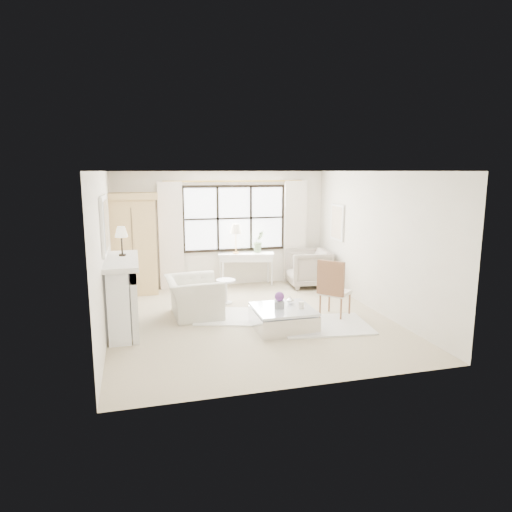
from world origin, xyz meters
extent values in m
plane|color=#C1B08F|center=(0.00, 0.00, 0.00)|extent=(5.50, 5.50, 0.00)
plane|color=white|center=(0.00, 0.00, 2.70)|extent=(5.50, 5.50, 0.00)
plane|color=white|center=(0.00, 2.75, 1.35)|extent=(5.00, 0.00, 5.00)
plane|color=beige|center=(0.00, -2.75, 1.35)|extent=(5.00, 0.00, 5.00)
plane|color=white|center=(-2.50, 0.00, 1.35)|extent=(0.00, 5.50, 5.50)
plane|color=beige|center=(2.50, 0.00, 1.35)|extent=(0.00, 5.50, 5.50)
cube|color=white|center=(0.30, 2.73, 1.60)|extent=(2.40, 0.02, 1.50)
cylinder|color=#B28E3E|center=(0.30, 2.67, 2.47)|extent=(3.30, 0.04, 0.04)
cube|color=silver|center=(-1.20, 2.65, 1.24)|extent=(0.55, 0.10, 2.47)
cube|color=silver|center=(1.80, 2.65, 1.24)|extent=(0.55, 0.10, 2.47)
cube|color=silver|center=(-2.29, 0.00, 0.59)|extent=(0.34, 1.50, 1.18)
cube|color=#B5B5BC|center=(-2.12, 0.00, 0.53)|extent=(0.03, 1.22, 0.97)
cube|color=black|center=(-2.11, 0.00, 0.32)|extent=(0.06, 0.52, 0.50)
cube|color=silver|center=(-2.25, 0.00, 1.22)|extent=(0.58, 1.66, 0.08)
cube|color=white|center=(-2.47, 0.00, 1.84)|extent=(0.05, 1.15, 0.95)
cube|color=silver|center=(-2.44, 0.00, 1.84)|extent=(0.02, 1.00, 0.80)
cube|color=silver|center=(2.47, 1.70, 1.55)|extent=(0.04, 0.62, 0.82)
cube|color=beige|center=(2.45, 1.70, 1.55)|extent=(0.01, 0.52, 0.72)
cylinder|color=black|center=(-2.22, 0.27, 1.27)|extent=(0.12, 0.12, 0.03)
cylinder|color=black|center=(-2.22, 0.27, 1.44)|extent=(0.03, 0.03, 0.30)
cone|color=beige|center=(-2.22, 0.27, 1.68)|extent=(0.22, 0.22, 0.18)
cube|color=tan|center=(-2.05, 2.48, 1.05)|extent=(1.01, 0.62, 2.10)
cube|color=tan|center=(-2.05, 2.48, 2.17)|extent=(1.13, 0.72, 0.14)
cube|color=white|center=(0.52, 2.49, 0.68)|extent=(1.30, 0.70, 0.14)
cube|color=white|center=(0.52, 2.49, 0.77)|extent=(1.37, 0.75, 0.06)
cylinder|color=#BB8841|center=(0.28, 2.48, 0.82)|extent=(0.14, 0.14, 0.03)
cylinder|color=#BB8841|center=(0.28, 2.48, 1.06)|extent=(0.02, 0.02, 0.46)
cone|color=beige|center=(0.28, 2.48, 1.38)|extent=(0.28, 0.28, 0.22)
imported|color=#637D53|center=(0.83, 2.50, 1.06)|extent=(0.32, 0.28, 0.51)
cylinder|color=silver|center=(-0.23, 1.16, 0.01)|extent=(0.26, 0.26, 0.03)
cylinder|color=silver|center=(-0.23, 1.16, 0.25)|extent=(0.06, 0.06, 0.44)
cylinder|color=white|center=(-0.23, 1.16, 0.49)|extent=(0.40, 0.40, 0.03)
cube|color=white|center=(-0.19, 0.22, 0.01)|extent=(1.79, 1.50, 0.03)
cube|color=white|center=(1.17, -0.67, 0.01)|extent=(1.68, 1.34, 0.03)
imported|color=beige|center=(-0.98, 0.51, 0.37)|extent=(1.02, 1.16, 0.73)
imported|color=#A3988A|center=(1.94, 2.09, 0.44)|extent=(1.07, 1.04, 0.88)
cube|color=white|center=(1.59, -0.19, 0.46)|extent=(0.66, 0.66, 0.07)
cube|color=brown|center=(1.42, -0.34, 0.78)|extent=(0.35, 0.39, 0.60)
cube|color=silver|center=(0.42, -0.61, 0.16)|extent=(1.01, 1.01, 0.32)
cube|color=silver|center=(0.42, -0.61, 0.36)|extent=(1.01, 1.01, 0.04)
cube|color=slate|center=(0.35, -0.61, 0.44)|extent=(0.19, 0.19, 0.12)
sphere|color=#67317C|center=(0.35, -0.61, 0.58)|extent=(0.17, 0.17, 0.17)
cylinder|color=#EDE4CF|center=(0.71, -0.73, 0.44)|extent=(0.10, 0.10, 0.12)
imported|color=white|center=(0.61, -0.43, 0.45)|extent=(0.16, 0.16, 0.14)
camera|label=1|loc=(-1.99, -7.80, 2.70)|focal=32.00mm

